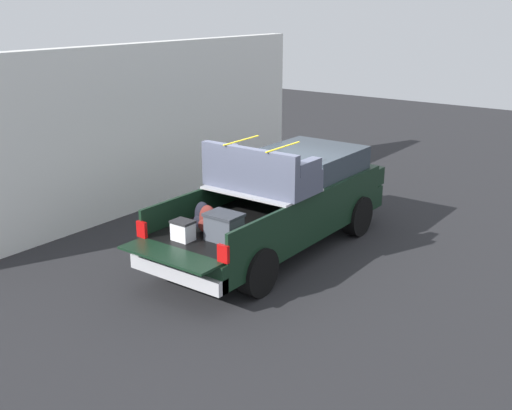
# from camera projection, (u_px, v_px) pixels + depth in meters

# --- Properties ---
(ground_plane) EXTENTS (40.00, 40.00, 0.00)m
(ground_plane) POSITION_uv_depth(u_px,v_px,m) (274.00, 250.00, 12.15)
(ground_plane) COLOR #262628
(pickup_truck) EXTENTS (6.05, 2.06, 2.23)m
(pickup_truck) POSITION_uv_depth(u_px,v_px,m) (284.00, 200.00, 12.11)
(pickup_truck) COLOR black
(pickup_truck) RESTS_ON ground_plane
(building_facade) EXTENTS (10.77, 0.36, 3.78)m
(building_facade) POSITION_uv_depth(u_px,v_px,m) (146.00, 127.00, 14.38)
(building_facade) COLOR white
(building_facade) RESTS_ON ground_plane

